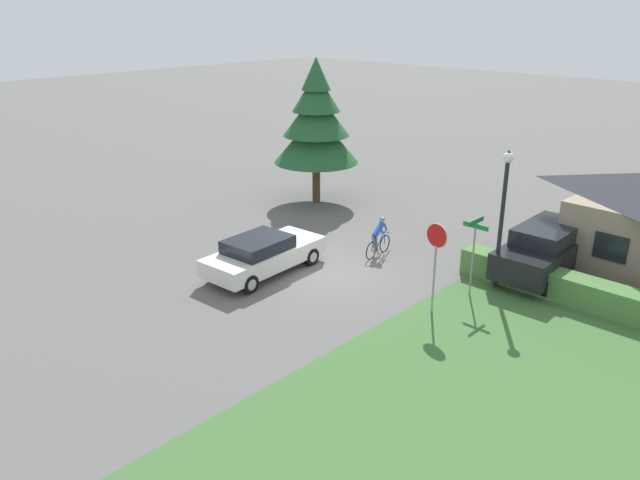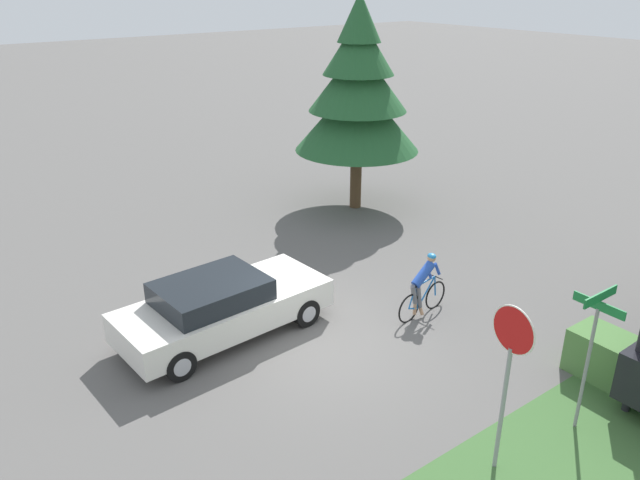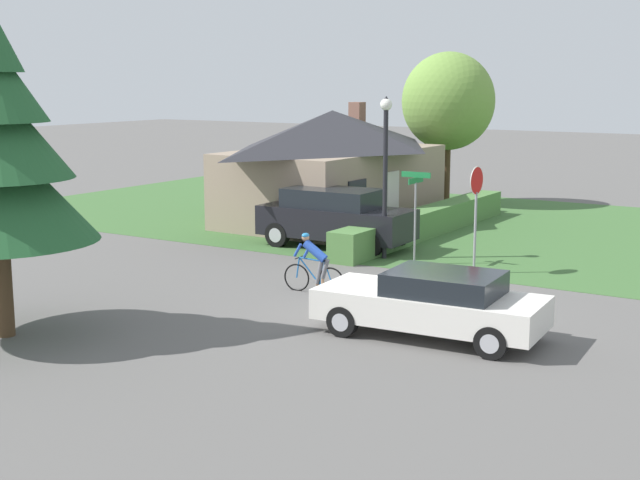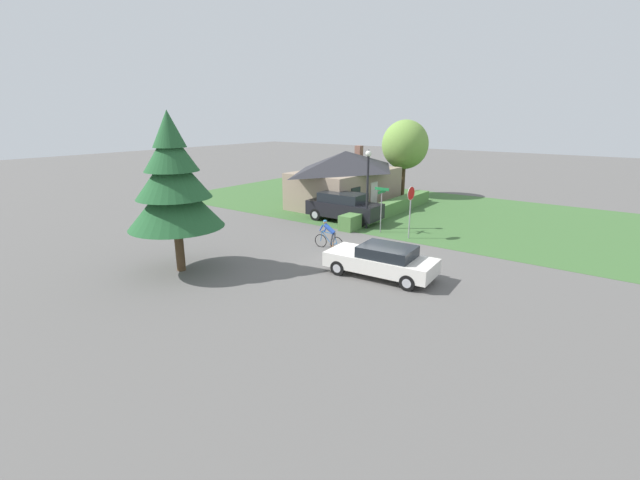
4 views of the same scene
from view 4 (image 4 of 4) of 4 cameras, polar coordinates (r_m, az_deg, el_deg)
ground_plane at (r=20.57m, az=6.85°, el=-2.62°), size 140.00×140.00×0.00m
grass_verge_right at (r=32.48m, az=11.08°, el=4.21°), size 16.00×36.00×0.01m
cottage_house at (r=32.74m, az=3.40°, el=8.33°), size 9.42×5.67×4.32m
hedge_row at (r=30.07m, az=9.27°, el=4.22°), size 11.52×0.90×0.91m
sedan_left_lane at (r=18.30m, az=8.23°, el=-2.72°), size 2.18×4.75×1.39m
cyclist at (r=21.95m, az=1.20°, el=0.68°), size 0.44×1.65×1.51m
parked_suv_right at (r=27.70m, az=3.20°, el=4.44°), size 2.07×4.89×1.85m
stop_sign at (r=23.97m, az=12.00°, el=5.04°), size 0.77×0.07×2.93m
street_lamp at (r=25.63m, az=6.38°, el=8.11°), size 0.35×0.35×4.75m
street_name_sign at (r=25.03m, az=8.20°, el=5.10°), size 0.90×0.90×2.66m
conifer_tall_near at (r=19.12m, az=-18.97°, el=7.11°), size 4.02×4.02×6.85m
deciduous_tree_right at (r=37.04m, az=11.28°, el=12.36°), size 3.83×3.83×6.32m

